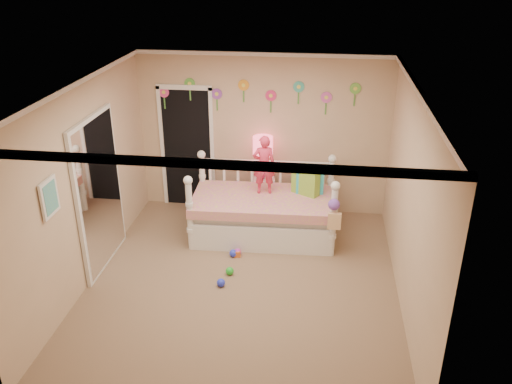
# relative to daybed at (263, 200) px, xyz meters

# --- Properties ---
(floor) EXTENTS (4.00, 4.50, 0.01)m
(floor) POSITION_rel_daybed_xyz_m (-0.12, -1.32, -0.58)
(floor) COLOR #7F684C
(floor) RESTS_ON ground
(ceiling) EXTENTS (4.00, 4.50, 0.01)m
(ceiling) POSITION_rel_daybed_xyz_m (-0.12, -1.32, 2.02)
(ceiling) COLOR white
(ceiling) RESTS_ON floor
(back_wall) EXTENTS (4.00, 0.01, 2.60)m
(back_wall) POSITION_rel_daybed_xyz_m (-0.12, 0.93, 0.72)
(back_wall) COLOR tan
(back_wall) RESTS_ON floor
(left_wall) EXTENTS (0.01, 4.50, 2.60)m
(left_wall) POSITION_rel_daybed_xyz_m (-2.12, -1.32, 0.72)
(left_wall) COLOR tan
(left_wall) RESTS_ON floor
(right_wall) EXTENTS (0.01, 4.50, 2.60)m
(right_wall) POSITION_rel_daybed_xyz_m (1.88, -1.32, 0.72)
(right_wall) COLOR tan
(right_wall) RESTS_ON floor
(crown_molding) EXTENTS (4.00, 4.50, 0.06)m
(crown_molding) POSITION_rel_daybed_xyz_m (-0.12, -1.32, 1.99)
(crown_molding) COLOR white
(crown_molding) RESTS_ON ceiling
(daybed) EXTENTS (2.19, 1.23, 1.16)m
(daybed) POSITION_rel_daybed_xyz_m (0.00, 0.00, 0.00)
(daybed) COLOR white
(daybed) RESTS_ON floor
(pillow_turquoise) EXTENTS (0.42, 0.17, 0.41)m
(pillow_turquoise) POSITION_rel_daybed_xyz_m (0.67, 0.23, 0.27)
(pillow_turquoise) COLOR #24ADB7
(pillow_turquoise) RESTS_ON daybed
(pillow_lime) EXTENTS (0.43, 0.34, 0.39)m
(pillow_lime) POSITION_rel_daybed_xyz_m (0.61, 0.17, 0.26)
(pillow_lime) COLOR #82B938
(pillow_lime) RESTS_ON daybed
(child) EXTENTS (0.36, 0.27, 0.90)m
(child) POSITION_rel_daybed_xyz_m (-0.01, 0.14, 0.52)
(child) COLOR #E53458
(child) RESTS_ON daybed
(nightstand) EXTENTS (0.42, 0.35, 0.64)m
(nightstand) POSITION_rel_daybed_xyz_m (-0.10, 0.72, -0.26)
(nightstand) COLOR white
(nightstand) RESTS_ON floor
(table_lamp) EXTENTS (0.32, 0.32, 0.70)m
(table_lamp) POSITION_rel_daybed_xyz_m (-0.10, 0.72, 0.51)
(table_lamp) COLOR #D41C63
(table_lamp) RESTS_ON nightstand
(closet_doorway) EXTENTS (0.90, 0.04, 2.07)m
(closet_doorway) POSITION_rel_daybed_xyz_m (-1.37, 0.91, 0.45)
(closet_doorway) COLOR black
(closet_doorway) RESTS_ON back_wall
(flower_decals) EXTENTS (3.40, 0.02, 0.50)m
(flower_decals) POSITION_rel_daybed_xyz_m (-0.21, 0.92, 1.36)
(flower_decals) COLOR #B2668C
(flower_decals) RESTS_ON back_wall
(mirror_closet) EXTENTS (0.07, 1.30, 2.10)m
(mirror_closet) POSITION_rel_daybed_xyz_m (-2.08, -1.02, 0.47)
(mirror_closet) COLOR white
(mirror_closet) RESTS_ON left_wall
(wall_picture) EXTENTS (0.05, 0.34, 0.42)m
(wall_picture) POSITION_rel_daybed_xyz_m (-2.09, -2.22, 0.97)
(wall_picture) COLOR white
(wall_picture) RESTS_ON left_wall
(hanging_bag) EXTENTS (0.20, 0.16, 0.36)m
(hanging_bag) POSITION_rel_daybed_xyz_m (1.02, -0.60, 0.13)
(hanging_bag) COLOR beige
(hanging_bag) RESTS_ON daybed
(toy_scatter) EXTENTS (1.19, 1.49, 0.11)m
(toy_scatter) POSITION_rel_daybed_xyz_m (-0.53, -0.88, -0.53)
(toy_scatter) COLOR #996666
(toy_scatter) RESTS_ON floor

